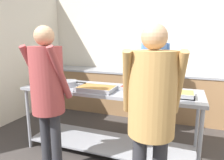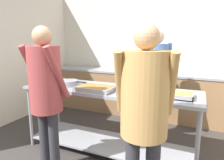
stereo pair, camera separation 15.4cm
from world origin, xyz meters
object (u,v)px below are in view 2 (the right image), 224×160
(cook_behind_counter, at_px, (156,73))
(serving_tray_greens, at_px, (96,88))
(serving_tray_vegetables, at_px, (136,88))
(serving_tray_roast, at_px, (171,94))
(guest_serving_right, at_px, (144,105))
(sauce_pan, at_px, (69,83))
(guest_serving_left, at_px, (46,87))
(plate_stack, at_px, (52,82))

(cook_behind_counter, bearing_deg, serving_tray_greens, -125.77)
(serving_tray_vegetables, relative_size, serving_tray_roast, 0.78)
(guest_serving_right, height_order, cook_behind_counter, cook_behind_counter)
(sauce_pan, relative_size, serving_tray_greens, 0.83)
(serving_tray_greens, relative_size, serving_tray_roast, 1.00)
(serving_tray_roast, height_order, cook_behind_counter, cook_behind_counter)
(guest_serving_left, bearing_deg, plate_stack, 125.96)
(plate_stack, relative_size, guest_serving_right, 0.13)
(plate_stack, distance_m, guest_serving_left, 0.89)
(guest_serving_left, bearing_deg, cook_behind_counter, 56.69)
(serving_tray_vegetables, bearing_deg, serving_tray_roast, -16.60)
(sauce_pan, height_order, serving_tray_greens, sauce_pan)
(plate_stack, height_order, serving_tray_roast, serving_tray_roast)
(sauce_pan, height_order, serving_tray_roast, sauce_pan)
(plate_stack, relative_size, serving_tray_roast, 0.46)
(serving_tray_roast, bearing_deg, serving_tray_greens, -174.61)
(sauce_pan, height_order, serving_tray_vegetables, sauce_pan)
(sauce_pan, xyz_separation_m, guest_serving_left, (0.16, -0.66, 0.10))
(plate_stack, bearing_deg, serving_tray_roast, -1.85)
(plate_stack, distance_m, cook_behind_counter, 1.61)
(plate_stack, relative_size, cook_behind_counter, 0.13)
(plate_stack, height_order, guest_serving_left, guest_serving_left)
(serving_tray_greens, xyz_separation_m, cook_behind_counter, (0.61, 0.84, 0.12))
(serving_tray_greens, distance_m, guest_serving_left, 0.66)
(serving_tray_greens, bearing_deg, sauce_pan, 168.85)
(serving_tray_roast, height_order, guest_serving_right, guest_serving_right)
(serving_tray_vegetables, height_order, serving_tray_roast, same)
(serving_tray_vegetables, relative_size, cook_behind_counter, 0.22)
(serving_tray_roast, bearing_deg, plate_stack, 178.15)
(guest_serving_right, distance_m, cook_behind_counter, 1.53)
(plate_stack, relative_size, sauce_pan, 0.56)
(plate_stack, distance_m, serving_tray_vegetables, 1.31)
(serving_tray_greens, distance_m, guest_serving_right, 1.07)
(serving_tray_roast, bearing_deg, sauce_pan, 179.75)
(serving_tray_roast, bearing_deg, serving_tray_vegetables, 163.40)
(sauce_pan, relative_size, guest_serving_left, 0.24)
(serving_tray_greens, distance_m, serving_tray_vegetables, 0.52)
(plate_stack, xyz_separation_m, cook_behind_counter, (1.44, 0.69, 0.12))
(cook_behind_counter, bearing_deg, serving_tray_vegetables, -102.32)
(plate_stack, height_order, guest_serving_right, guest_serving_right)
(serving_tray_greens, bearing_deg, serving_tray_vegetables, 25.94)
(sauce_pan, bearing_deg, serving_tray_vegetables, 8.01)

